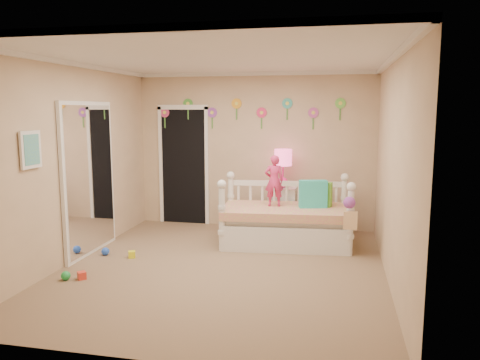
% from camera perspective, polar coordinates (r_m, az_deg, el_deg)
% --- Properties ---
extents(floor, '(4.00, 4.50, 0.01)m').
position_cam_1_polar(floor, '(6.03, -2.14, -10.74)').
color(floor, '#7F684C').
rests_on(floor, ground).
extents(ceiling, '(4.00, 4.50, 0.01)m').
position_cam_1_polar(ceiling, '(5.72, -2.29, 14.67)').
color(ceiling, white).
rests_on(ceiling, floor).
extents(back_wall, '(4.00, 0.01, 2.60)m').
position_cam_1_polar(back_wall, '(7.92, 1.74, 3.56)').
color(back_wall, tan).
rests_on(back_wall, floor).
extents(left_wall, '(0.01, 4.50, 2.60)m').
position_cam_1_polar(left_wall, '(6.51, -19.57, 1.97)').
color(left_wall, tan).
rests_on(left_wall, floor).
extents(right_wall, '(0.01, 4.50, 2.60)m').
position_cam_1_polar(right_wall, '(5.59, 18.09, 1.04)').
color(right_wall, tan).
rests_on(right_wall, floor).
extents(crown_molding, '(4.00, 4.50, 0.06)m').
position_cam_1_polar(crown_molding, '(5.72, -2.29, 14.37)').
color(crown_molding, white).
rests_on(crown_molding, ceiling).
extents(daybed, '(1.96, 1.17, 1.02)m').
position_cam_1_polar(daybed, '(6.97, 5.59, -3.74)').
color(daybed, white).
rests_on(daybed, floor).
extents(pillow_turquoise, '(0.42, 0.23, 0.40)m').
position_cam_1_polar(pillow_turquoise, '(6.94, 8.87, -1.69)').
color(pillow_turquoise, teal).
rests_on(pillow_turquoise, daybed).
extents(pillow_lime, '(0.40, 0.21, 0.36)m').
position_cam_1_polar(pillow_lime, '(7.07, 9.55, -1.69)').
color(pillow_lime, '#6CBE3A').
rests_on(pillow_lime, daybed).
extents(child, '(0.31, 0.24, 0.76)m').
position_cam_1_polar(child, '(6.94, 4.16, -0.09)').
color(child, '#DE326E').
rests_on(child, daybed).
extents(nightstand, '(0.45, 0.35, 0.74)m').
position_cam_1_polar(nightstand, '(7.72, 5.17, -3.61)').
color(nightstand, white).
rests_on(nightstand, floor).
extents(table_lamp, '(0.28, 0.28, 0.62)m').
position_cam_1_polar(table_lamp, '(7.59, 5.25, 2.16)').
color(table_lamp, '#EC1F81').
rests_on(table_lamp, nightstand).
extents(closet_doorway, '(0.90, 0.04, 2.07)m').
position_cam_1_polar(closet_doorway, '(8.24, -6.87, 1.85)').
color(closet_doorway, black).
rests_on(closet_doorway, back_wall).
extents(flower_decals, '(3.40, 0.02, 0.50)m').
position_cam_1_polar(flower_decals, '(7.89, 1.10, 8.20)').
color(flower_decals, '#B2668C').
rests_on(flower_decals, back_wall).
extents(mirror_closet, '(0.07, 1.30, 2.10)m').
position_cam_1_polar(mirror_closet, '(6.77, -17.86, 0.16)').
color(mirror_closet, white).
rests_on(mirror_closet, left_wall).
extents(wall_picture, '(0.05, 0.34, 0.42)m').
position_cam_1_polar(wall_picture, '(5.72, -24.11, 3.39)').
color(wall_picture, white).
rests_on(wall_picture, left_wall).
extents(hanging_bag, '(0.20, 0.16, 0.36)m').
position_cam_1_polar(hanging_bag, '(6.39, 13.11, -4.06)').
color(hanging_bag, beige).
rests_on(hanging_bag, daybed).
extents(toy_scatter, '(1.06, 1.44, 0.11)m').
position_cam_1_polar(toy_scatter, '(6.29, -18.27, -9.81)').
color(toy_scatter, '#996666').
rests_on(toy_scatter, floor).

